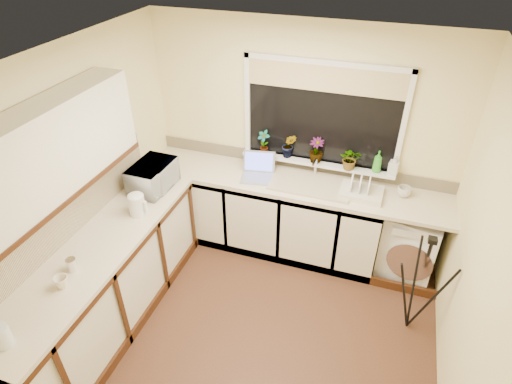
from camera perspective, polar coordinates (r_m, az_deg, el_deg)
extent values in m
plane|color=#522F20|center=(4.14, -0.12, -17.93)|extent=(3.20, 3.20, 0.00)
plane|color=white|center=(2.67, -0.18, 16.31)|extent=(3.20, 3.20, 0.00)
plane|color=beige|center=(4.48, 6.04, 6.88)|extent=(3.20, 0.00, 3.20)
plane|color=beige|center=(3.98, -22.56, 0.33)|extent=(0.00, 3.00, 3.00)
plane|color=beige|center=(3.26, 28.05, -9.71)|extent=(0.00, 3.00, 3.00)
cube|color=silver|center=(4.73, 0.79, -2.68)|extent=(2.55, 0.60, 0.86)
cube|color=silver|center=(4.12, -19.35, -11.87)|extent=(0.54, 2.40, 0.86)
cube|color=beige|center=(4.40, 4.86, 1.20)|extent=(3.20, 0.60, 0.04)
cube|color=beige|center=(3.83, -20.61, -7.14)|extent=(0.60, 2.40, 0.04)
cube|color=silver|center=(3.33, -27.18, 3.96)|extent=(0.28, 1.90, 0.70)
cube|color=beige|center=(3.85, -24.75, -3.30)|extent=(0.02, 2.40, 0.45)
cube|color=beige|center=(4.60, 5.82, 4.00)|extent=(3.20, 0.02, 0.14)
cube|color=black|center=(4.30, 8.88, 10.21)|extent=(1.50, 0.02, 1.00)
cube|color=tan|center=(4.14, 9.28, 14.82)|extent=(1.50, 0.02, 0.25)
cube|color=white|center=(4.48, 8.17, 3.93)|extent=(1.60, 0.14, 0.03)
cube|color=tan|center=(4.35, 7.43, 1.10)|extent=(0.82, 0.46, 0.03)
cylinder|color=silver|center=(4.45, 8.03, 3.46)|extent=(0.03, 0.03, 0.24)
cube|color=white|center=(4.68, 20.10, -6.45)|extent=(0.62, 0.61, 0.76)
cube|color=#96969D|center=(4.41, 0.18, 1.85)|extent=(0.37, 0.30, 0.02)
cube|color=#5D6FFF|center=(4.47, 0.44, 4.16)|extent=(0.34, 0.11, 0.23)
cylinder|color=silver|center=(4.02, -15.74, -1.71)|extent=(0.15, 0.15, 0.20)
cube|color=beige|center=(4.28, 13.98, -0.09)|extent=(0.42, 0.32, 0.06)
cylinder|color=silver|center=(3.29, -31.00, -16.33)|extent=(0.11, 0.11, 0.16)
cylinder|color=silver|center=(3.63, -23.55, -8.93)|extent=(0.08, 0.08, 0.11)
imported|color=white|center=(4.33, -13.72, 2.05)|extent=(0.35, 0.50, 0.27)
imported|color=#999999|center=(4.51, 1.04, 6.67)|extent=(0.17, 0.14, 0.27)
imported|color=#999999|center=(4.46, 4.47, 6.25)|extent=(0.16, 0.13, 0.27)
imported|color=#999999|center=(4.41, 8.11, 5.59)|extent=(0.16, 0.16, 0.27)
imported|color=#999999|center=(4.35, 12.60, 4.40)|extent=(0.23, 0.21, 0.23)
imported|color=green|center=(4.37, 16.06, 3.95)|extent=(0.09, 0.09, 0.23)
imported|color=#999999|center=(4.38, 18.08, 3.47)|extent=(0.11, 0.11, 0.21)
imported|color=beige|center=(4.37, 19.29, 0.05)|extent=(0.17, 0.17, 0.10)
imported|color=beige|center=(3.52, -24.71, -10.99)|extent=(0.13, 0.13, 0.10)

